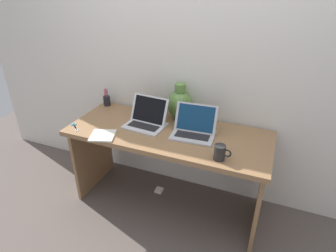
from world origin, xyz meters
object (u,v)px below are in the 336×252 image
Objects in this scene: scissors at (74,126)px; laptop_left at (147,118)px; coffee_mug at (220,152)px; laptop_right at (194,127)px; notebook_stack at (103,136)px; pen_cup at (107,100)px; power_brick at (159,190)px; green_vase at (180,104)px.

laptop_left is at bearing 24.57° from scissors.
coffee_mug is 1.24m from scissors.
notebook_stack is at bearing -154.99° from laptop_right.
scissors is at bearing 170.71° from notebook_stack.
notebook_stack is 0.93m from coffee_mug.
pen_cup reaches higher than power_brick.
scissors is (-0.02, -0.48, -0.05)m from pen_cup.
scissors is at bearing -153.50° from power_brick.
laptop_left is 2.71× the size of scissors.
coffee_mug is at bearing -45.39° from laptop_right.
power_brick is at bearing 151.55° from coffee_mug.
green_vase is at bearing 131.67° from laptop_right.
green_vase is at bearing 133.29° from coffee_mug.
coffee_mug is at bearing -0.83° from scissors.
laptop_right reaches higher than power_brick.
coffee_mug is (0.93, 0.03, 0.05)m from notebook_stack.
pen_cup is at bearing -179.24° from green_vase.
laptop_left reaches higher than laptop_right.
pen_cup is at bearing 157.55° from laptop_left.
notebook_stack reaches higher than power_brick.
laptop_right is 0.38m from coffee_mug.
pen_cup is at bearing 88.16° from scissors.
laptop_left reaches higher than coffee_mug.
laptop_right is at bearing 134.61° from coffee_mug.
power_brick is at bearing 49.39° from notebook_stack.
green_vase reaches higher than notebook_stack.
notebook_stack reaches higher than scissors.
green_vase is at bearing 32.57° from scissors.
laptop_left is 2.85× the size of coffee_mug.
notebook_stack is at bearing -128.18° from laptop_left.
notebook_stack is at bearing -60.44° from pen_cup.
power_brick is (0.61, -0.16, -0.79)m from pen_cup.
green_vase is 1.71× the size of notebook_stack.
laptop_right is 1.91× the size of pen_cup.
green_vase is at bearing 48.40° from laptop_left.
notebook_stack is (-0.24, -0.31, -0.06)m from laptop_left.
scissors is (-0.56, -0.25, -0.06)m from laptop_left.
coffee_mug is (0.68, -0.27, -0.01)m from laptop_left.
notebook_stack is at bearing -177.91° from coffee_mug.
notebook_stack is 0.61m from pen_cup.
laptop_left reaches higher than scissors.
green_vase is 0.71m from notebook_stack.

